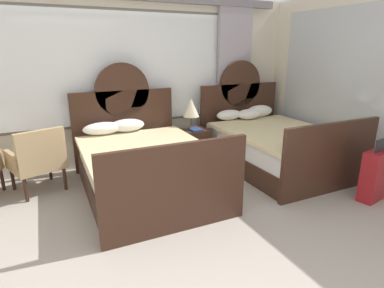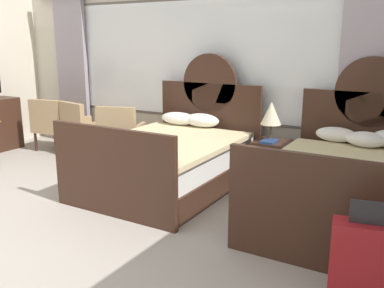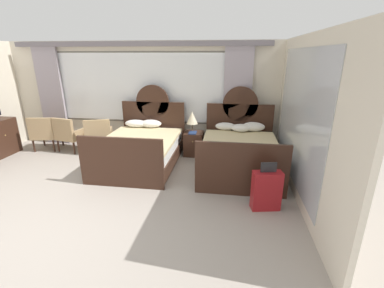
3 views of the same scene
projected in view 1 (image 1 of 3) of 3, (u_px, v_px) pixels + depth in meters
name	position (u px, v px, depth m)	size (l,w,h in m)	color
wall_back_window	(94.00, 79.00, 4.85)	(7.00, 0.22, 2.70)	beige
wall_right_mirror	(377.00, 87.00, 4.43)	(0.08, 4.40, 2.70)	beige
bed_near_window	(144.00, 165.00, 4.23)	(1.61, 2.23, 1.67)	#382116
bed_near_mirror	(273.00, 144.00, 5.13)	(1.61, 2.23, 1.67)	#382116
nightstand_between_beds	(194.00, 145.00, 5.34)	(0.45, 0.48, 0.58)	#382116
table_lamp_on_nightstand	(191.00, 108.00, 5.14)	(0.27, 0.27, 0.51)	brown
book_on_nightstand	(195.00, 129.00, 5.17)	(0.18, 0.26, 0.03)	navy
armchair_by_window_left	(38.00, 159.00, 4.15)	(0.77, 0.77, 0.89)	tan
suitcase_on_floor	(375.00, 175.00, 3.99)	(0.48, 0.28, 0.81)	maroon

